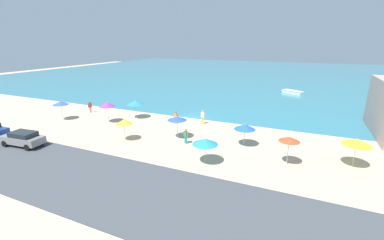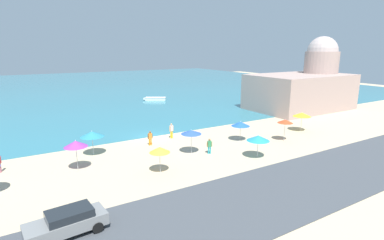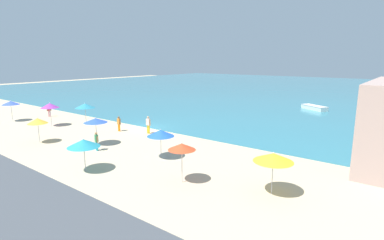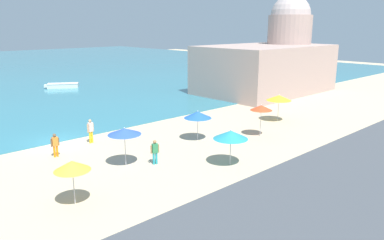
{
  "view_description": "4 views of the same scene",
  "coord_description": "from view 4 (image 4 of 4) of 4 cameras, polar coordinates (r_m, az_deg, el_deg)",
  "views": [
    {
      "loc": [
        13.16,
        -30.71,
        10.04
      ],
      "look_at": [
        2.17,
        -5.85,
        1.72
      ],
      "focal_mm": 24.0,
      "sensor_mm": 36.0,
      "label": 1
    },
    {
      "loc": [
        -13.54,
        -32.22,
        10.29
      ],
      "look_at": [
        5.26,
        -0.79,
        1.61
      ],
      "focal_mm": 28.0,
      "sensor_mm": 36.0,
      "label": 2
    },
    {
      "loc": [
        23.7,
        -22.82,
        7.55
      ],
      "look_at": [
        5.27,
        1.17,
        1.38
      ],
      "focal_mm": 28.0,
      "sensor_mm": 36.0,
      "label": 3
    },
    {
      "loc": [
        -10.81,
        -26.5,
        8.57
      ],
      "look_at": [
        8.29,
        -5.92,
        1.43
      ],
      "focal_mm": 35.0,
      "sensor_mm": 36.0,
      "label": 4
    }
  ],
  "objects": [
    {
      "name": "ground_plane",
      "position": [
        29.88,
        -19.8,
        -3.27
      ],
      "size": [
        160.0,
        160.0,
        0.0
      ],
      "primitive_type": "plane",
      "color": "#CAB490"
    },
    {
      "name": "harbor_fortress",
      "position": [
        51.19,
        12.16,
        8.89
      ],
      "size": [
        17.28,
        10.97,
        12.53
      ],
      "color": "tan",
      "rests_on": "ground_plane"
    },
    {
      "name": "beach_umbrella_5",
      "position": [
        29.66,
        10.51,
        1.84
      ],
      "size": [
        1.72,
        1.72,
        2.59
      ],
      "color": "#B2B2B7",
      "rests_on": "ground_plane"
    },
    {
      "name": "skiff_nearshore",
      "position": [
        55.46,
        -19.13,
        4.99
      ],
      "size": [
        4.43,
        3.39,
        0.65
      ],
      "color": "silver",
      "rests_on": "sea"
    },
    {
      "name": "beach_umbrella_6",
      "position": [
        18.88,
        -17.81,
        -6.65
      ],
      "size": [
        1.75,
        1.75,
        2.37
      ],
      "color": "#B2B2B7",
      "rests_on": "ground_plane"
    },
    {
      "name": "bather_0",
      "position": [
        23.72,
        -5.67,
        -4.69
      ],
      "size": [
        0.55,
        0.32,
        1.6
      ],
      "color": "teal",
      "rests_on": "ground_plane"
    },
    {
      "name": "bather_1",
      "position": [
        28.79,
        -15.2,
        -1.44
      ],
      "size": [
        0.56,
        0.27,
        1.82
      ],
      "color": "yellow",
      "rests_on": "ground_plane"
    },
    {
      "name": "coastal_road",
      "position": [
        16.19,
        7.99,
        -17.72
      ],
      "size": [
        80.0,
        8.0,
        0.06
      ],
      "primitive_type": "cube",
      "color": "#44494E",
      "rests_on": "ground_plane"
    },
    {
      "name": "bather_3",
      "position": [
        26.51,
        -20.13,
        -3.44
      ],
      "size": [
        0.57,
        0.25,
        1.62
      ],
      "color": "orange",
      "rests_on": "ground_plane"
    },
    {
      "name": "beach_umbrella_8",
      "position": [
        28.29,
        0.89,
        0.8
      ],
      "size": [
        2.1,
        2.1,
        2.3
      ],
      "color": "#B2B2B7",
      "rests_on": "ground_plane"
    },
    {
      "name": "beach_umbrella_4",
      "position": [
        23.34,
        -10.26,
        -1.73
      ],
      "size": [
        2.06,
        2.06,
        2.5
      ],
      "color": "#B2B2B7",
      "rests_on": "ground_plane"
    },
    {
      "name": "beach_umbrella_1",
      "position": [
        23.27,
        5.92,
        -2.24
      ],
      "size": [
        2.18,
        2.18,
        2.32
      ],
      "color": "#B2B2B7",
      "rests_on": "ground_plane"
    },
    {
      "name": "beach_umbrella_3",
      "position": [
        34.8,
        13.11,
        3.32
      ],
      "size": [
        2.24,
        2.24,
        2.5
      ],
      "color": "#B2B2B7",
      "rests_on": "ground_plane"
    }
  ]
}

